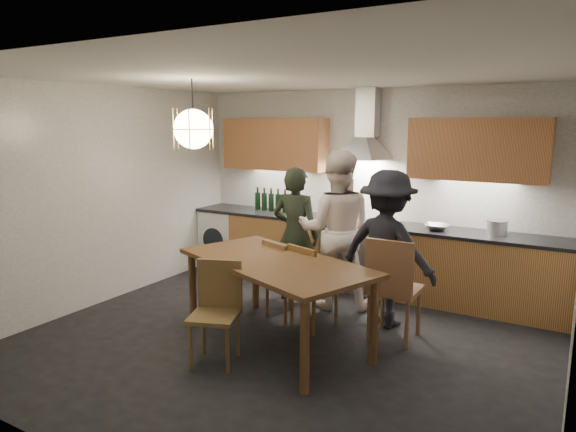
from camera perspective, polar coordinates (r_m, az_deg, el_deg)
The scene contains 17 objects.
ground at distance 5.32m, azimuth -0.51°, elevation -13.70°, with size 5.00×5.00×0.00m, color black.
room_shell at distance 4.87m, azimuth -0.55°, elevation 4.94°, with size 5.02×4.52×2.61m.
counter_run at distance 6.81m, azimuth 8.11°, elevation -4.32°, with size 5.00×0.62×0.90m.
range_stove at distance 6.82m, azimuth 7.90°, elevation -4.37°, with size 0.90×0.60×0.92m.
wall_fixtures at distance 6.71m, azimuth 8.61°, elevation 7.76°, with size 4.30×0.54×1.10m.
pendant_lamp at distance 5.36m, azimuth -10.47°, elevation 9.48°, with size 0.43×0.43×0.70m.
dining_table at distance 5.02m, azimuth -1.42°, elevation -6.02°, with size 2.24×1.65×0.85m.
chair_back_left at distance 5.66m, azimuth -0.70°, elevation -6.62°, with size 0.52×0.52×0.90m.
chair_back_mid at distance 5.42m, azimuth 2.28°, elevation -7.30°, with size 0.52×0.52×0.91m.
chair_back_right at distance 5.20m, azimuth 11.50°, elevation -7.30°, with size 0.48×0.48×1.06m.
chair_front at distance 4.80m, azimuth -7.91°, elevation -9.70°, with size 0.54×0.54×0.93m.
person_left at distance 6.24m, azimuth 0.85°, elevation -2.06°, with size 0.60×0.39×1.65m, color black.
person_mid at distance 6.03m, azimuth 5.35°, elevation -1.56°, with size 0.90×0.70×1.85m, color white.
person_right at distance 5.57m, azimuth 10.95°, elevation -3.60°, with size 1.09×0.62×1.68m, color black.
mixing_bowl at distance 6.37m, azimuth 16.18°, elevation -1.18°, with size 0.29×0.29×0.07m, color silver.
stock_pot at distance 6.33m, azimuth 22.22°, elevation -1.23°, with size 0.23×0.23×0.16m, color silver.
wine_bottles at distance 7.34m, azimuth -1.11°, elevation 1.74°, with size 0.78×0.08×0.33m.
Camera 1 is at (2.49, -4.16, 2.18)m, focal length 32.00 mm.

